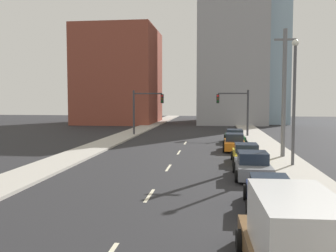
# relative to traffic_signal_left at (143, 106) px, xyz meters

# --- Properties ---
(sidewalk_left) EXTENTS (2.99, 97.24, 0.17)m
(sidewalk_left) POSITION_rel_traffic_signal_left_xyz_m (-2.06, 3.94, -3.53)
(sidewalk_left) COLOR #ADA89E
(sidewalk_left) RESTS_ON ground
(sidewalk_right) EXTENTS (2.99, 97.24, 0.17)m
(sidewalk_right) POSITION_rel_traffic_signal_left_xyz_m (13.70, 3.94, -3.53)
(sidewalk_right) COLOR #ADA89E
(sidewalk_right) RESTS_ON ground
(lane_stripe_at_16m) EXTENTS (0.16, 2.40, 0.01)m
(lane_stripe_at_16m) POSITION_rel_traffic_signal_left_xyz_m (5.82, -28.22, -3.61)
(lane_stripe_at_16m) COLOR beige
(lane_stripe_at_16m) RESTS_ON ground
(lane_stripe_at_24m) EXTENTS (0.16, 2.40, 0.01)m
(lane_stripe_at_24m) POSITION_rel_traffic_signal_left_xyz_m (5.82, -21.06, -3.61)
(lane_stripe_at_24m) COLOR beige
(lane_stripe_at_24m) RESTS_ON ground
(lane_stripe_at_31m) EXTENTS (0.16, 2.40, 0.01)m
(lane_stripe_at_31m) POSITION_rel_traffic_signal_left_xyz_m (5.82, -13.90, -3.61)
(lane_stripe_at_31m) COLOR beige
(lane_stripe_at_31m) RESTS_ON ground
(lane_stripe_at_38m) EXTENTS (0.16, 2.40, 0.01)m
(lane_stripe_at_38m) POSITION_rel_traffic_signal_left_xyz_m (5.82, -7.02, -3.61)
(lane_stripe_at_38m) COLOR beige
(lane_stripe_at_38m) RESTS_ON ground
(building_brick_left) EXTENTS (14.00, 16.00, 17.55)m
(building_brick_left) POSITION_rel_traffic_signal_left_xyz_m (-9.13, 23.97, 5.16)
(building_brick_left) COLOR brown
(building_brick_left) RESTS_ON ground
(building_office_center) EXTENTS (12.00, 20.00, 26.70)m
(building_office_center) POSITION_rel_traffic_signal_left_xyz_m (11.70, 27.97, 9.74)
(building_office_center) COLOR #99999E
(building_office_center) RESTS_ON ground
(building_glass_right) EXTENTS (13.00, 20.00, 26.49)m
(building_glass_right) POSITION_rel_traffic_signal_left_xyz_m (15.41, 31.97, 9.63)
(building_glass_right) COLOR #99B7CC
(building_glass_right) RESTS_ON ground
(traffic_signal_left) EXTENTS (3.83, 0.35, 5.59)m
(traffic_signal_left) POSITION_rel_traffic_signal_left_xyz_m (0.00, 0.00, 0.00)
(traffic_signal_left) COLOR #38383D
(traffic_signal_left) RESTS_ON ground
(traffic_signal_right) EXTENTS (3.83, 0.35, 5.59)m
(traffic_signal_right) POSITION_rel_traffic_signal_left_xyz_m (11.56, 0.00, 0.00)
(traffic_signal_right) COLOR #38383D
(traffic_signal_right) RESTS_ON ground
(utility_pole_right_mid) EXTENTS (1.60, 0.32, 9.76)m
(utility_pole_right_mid) POSITION_rel_traffic_signal_left_xyz_m (13.99, -16.06, 1.39)
(utility_pole_right_mid) COLOR slate
(utility_pole_right_mid) RESTS_ON ground
(street_lamp) EXTENTS (0.44, 0.44, 8.37)m
(street_lamp) POSITION_rel_traffic_signal_left_xyz_m (13.97, -19.86, 1.24)
(street_lamp) COLOR #4C4C51
(street_lamp) RESTS_ON ground
(box_truck_brown) EXTENTS (2.55, 5.80, 2.27)m
(box_truck_brown) POSITION_rel_traffic_signal_left_xyz_m (10.77, -36.18, -2.54)
(box_truck_brown) COLOR brown
(box_truck_brown) RESTS_ON ground
(sedan_navy) EXTENTS (2.13, 4.31, 1.37)m
(sedan_navy) POSITION_rel_traffic_signal_left_xyz_m (11.08, -29.80, -2.98)
(sedan_navy) COLOR #141E47
(sedan_navy) RESTS_ON ground
(sedan_gray) EXTENTS (2.15, 4.32, 1.50)m
(sedan_gray) POSITION_rel_traffic_signal_left_xyz_m (11.01, -23.55, -2.93)
(sedan_gray) COLOR slate
(sedan_gray) RESTS_ON ground
(sedan_yellow) EXTENTS (2.06, 4.36, 1.38)m
(sedan_yellow) POSITION_rel_traffic_signal_left_xyz_m (11.04, -18.54, -2.98)
(sedan_yellow) COLOR gold
(sedan_yellow) RESTS_ON ground
(sedan_orange) EXTENTS (2.08, 4.33, 1.52)m
(sedan_orange) POSITION_rel_traffic_signal_left_xyz_m (10.53, -12.19, -2.92)
(sedan_orange) COLOR orange
(sedan_orange) RESTS_ON ground
(sedan_green) EXTENTS (2.13, 4.74, 1.38)m
(sedan_green) POSITION_rel_traffic_signal_left_xyz_m (10.88, -6.06, -2.97)
(sedan_green) COLOR #1E6033
(sedan_green) RESTS_ON ground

